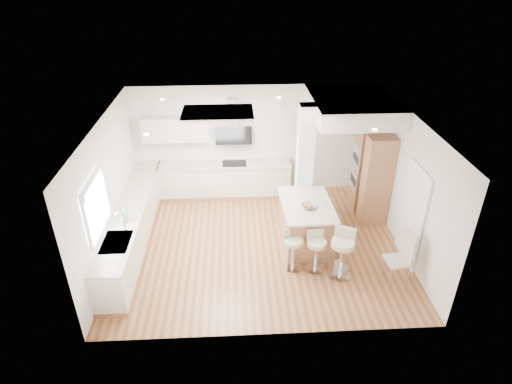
{
  "coord_description": "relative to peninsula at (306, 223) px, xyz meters",
  "views": [
    {
      "loc": [
        -0.49,
        -7.5,
        5.53
      ],
      "look_at": [
        -0.06,
        0.4,
        1.08
      ],
      "focal_mm": 30.0,
      "sensor_mm": 36.0,
      "label": 1
    }
  ],
  "objects": [
    {
      "name": "counter_left",
      "position": [
        -3.69,
        0.18,
        -0.03
      ],
      "size": [
        0.63,
        4.5,
        1.35
      ],
      "color": "#B2784C",
      "rests_on": "ground"
    },
    {
      "name": "pillar",
      "position": [
        0.06,
        0.9,
        0.91
      ],
      "size": [
        0.35,
        0.35,
        2.8
      ],
      "color": "white",
      "rests_on": "ground"
    },
    {
      "name": "counter_back",
      "position": [
        -1.9,
        2.18,
        0.21
      ],
      "size": [
        3.62,
        0.63,
        2.5
      ],
      "color": "#B2784C",
      "rests_on": "ground"
    },
    {
      "name": "bar_stool_c",
      "position": [
        0.51,
        -1.13,
        0.09
      ],
      "size": [
        0.61,
        0.61,
        1.03
      ],
      "rotation": [
        0.0,
        0.0,
        -0.42
      ],
      "color": "silver",
      "rests_on": "ground"
    },
    {
      "name": "ceiling",
      "position": [
        -0.99,
        -0.05,
        -0.49
      ],
      "size": [
        6.0,
        5.0,
        0.02
      ],
      "primitive_type": "cube",
      "color": "white",
      "rests_on": "ground"
    },
    {
      "name": "dining_chair",
      "position": [
        1.63,
        -1.31,
        0.09
      ],
      "size": [
        0.46,
        0.46,
        1.09
      ],
      "rotation": [
        0.0,
        0.0,
        0.09
      ],
      "color": "beige",
      "rests_on": "ground"
    },
    {
      "name": "soffit",
      "position": [
        1.11,
        1.35,
        2.11
      ],
      "size": [
        1.78,
        2.2,
        0.4
      ],
      "color": "white",
      "rests_on": "ground"
    },
    {
      "name": "skylight",
      "position": [
        -1.78,
        0.55,
        2.28
      ],
      "size": [
        4.1,
        2.1,
        0.06
      ],
      "color": "white",
      "rests_on": "ground"
    },
    {
      "name": "ground",
      "position": [
        -0.99,
        -0.05,
        -0.49
      ],
      "size": [
        6.0,
        6.0,
        0.0
      ],
      "primitive_type": "plane",
      "color": "#A3683C",
      "rests_on": "ground"
    },
    {
      "name": "wall_left",
      "position": [
        -3.99,
        -0.05,
        0.91
      ],
      "size": [
        0.04,
        5.0,
        2.8
      ],
      "primitive_type": "cube",
      "color": "white",
      "rests_on": "ground"
    },
    {
      "name": "bar_stool_b",
      "position": [
        0.06,
        -0.93,
        0.0
      ],
      "size": [
        0.44,
        0.44,
        0.87
      ],
      "rotation": [
        0.0,
        0.0,
        0.12
      ],
      "color": "silver",
      "rests_on": "ground"
    },
    {
      "name": "oven_column",
      "position": [
        1.69,
        1.18,
        0.56
      ],
      "size": [
        0.63,
        1.21,
        2.1
      ],
      "color": "#B2784C",
      "rests_on": "ground"
    },
    {
      "name": "bar_stool_a",
      "position": [
        -0.38,
        -0.85,
        0.0
      ],
      "size": [
        0.49,
        0.49,
        0.87
      ],
      "rotation": [
        0.0,
        0.0,
        0.31
      ],
      "color": "silver",
      "rests_on": "ground"
    },
    {
      "name": "window_left",
      "position": [
        -3.94,
        -0.95,
        1.21
      ],
      "size": [
        0.06,
        1.28,
        1.07
      ],
      "color": "white",
      "rests_on": "ground"
    },
    {
      "name": "wall_right",
      "position": [
        2.01,
        -0.05,
        0.91
      ],
      "size": [
        0.04,
        5.0,
        2.8
      ],
      "primitive_type": "cube",
      "color": "white",
      "rests_on": "ground"
    },
    {
      "name": "peninsula",
      "position": [
        0.0,
        0.0,
        0.0
      ],
      "size": [
        1.09,
        1.61,
        1.04
      ],
      "rotation": [
        0.0,
        0.0,
        0.03
      ],
      "color": "#B2784C",
      "rests_on": "ground"
    },
    {
      "name": "wall_back",
      "position": [
        -0.99,
        2.45,
        0.91
      ],
      "size": [
        6.0,
        0.04,
        2.8
      ],
      "primitive_type": "cube",
      "color": "white",
      "rests_on": "ground"
    },
    {
      "name": "doorway_right",
      "position": [
        1.99,
        -0.65,
        0.51
      ],
      "size": [
        0.05,
        1.0,
        2.1
      ],
      "color": "#433C35",
      "rests_on": "ground"
    }
  ]
}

